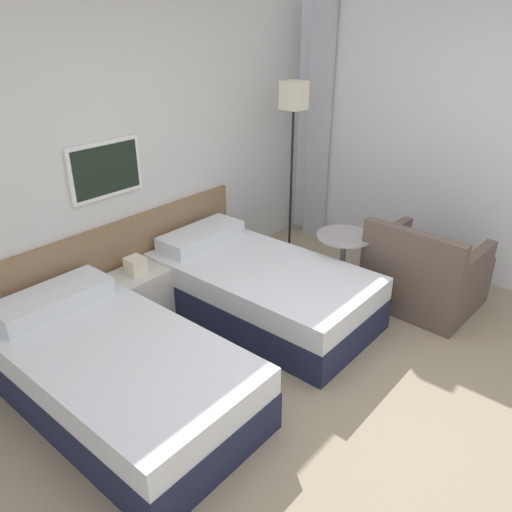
{
  "coord_description": "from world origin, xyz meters",
  "views": [
    {
      "loc": [
        -2.39,
        -1.07,
        2.35
      ],
      "look_at": [
        0.34,
        1.24,
        0.61
      ],
      "focal_mm": 35.0,
      "sensor_mm": 36.0,
      "label": 1
    }
  ],
  "objects_px": {
    "nightstand": "(139,295)",
    "floor_lamp": "(293,117)",
    "bed_near_door": "(116,372)",
    "side_table": "(343,253)",
    "armchair": "(424,276)",
    "bed_near_window": "(259,287)"
  },
  "relations": [
    {
      "from": "floor_lamp",
      "to": "side_table",
      "type": "bearing_deg",
      "value": -113.43
    },
    {
      "from": "floor_lamp",
      "to": "side_table",
      "type": "distance_m",
      "value": 1.41
    },
    {
      "from": "bed_near_door",
      "to": "bed_near_window",
      "type": "height_order",
      "value": "same"
    },
    {
      "from": "bed_near_door",
      "to": "bed_near_window",
      "type": "relative_size",
      "value": 1.0
    },
    {
      "from": "side_table",
      "to": "armchair",
      "type": "bearing_deg",
      "value": -61.24
    },
    {
      "from": "nightstand",
      "to": "side_table",
      "type": "xyz_separation_m",
      "value": [
        1.44,
        -1.09,
        0.2
      ]
    },
    {
      "from": "bed_near_window",
      "to": "nightstand",
      "type": "height_order",
      "value": "bed_near_window"
    },
    {
      "from": "floor_lamp",
      "to": "side_table",
      "type": "height_order",
      "value": "floor_lamp"
    },
    {
      "from": "bed_near_window",
      "to": "side_table",
      "type": "height_order",
      "value": "side_table"
    },
    {
      "from": "bed_near_door",
      "to": "side_table",
      "type": "relative_size",
      "value": 3.14
    },
    {
      "from": "nightstand",
      "to": "side_table",
      "type": "distance_m",
      "value": 1.82
    },
    {
      "from": "bed_near_door",
      "to": "bed_near_window",
      "type": "xyz_separation_m",
      "value": [
        1.47,
        0.0,
        0.0
      ]
    },
    {
      "from": "bed_near_window",
      "to": "side_table",
      "type": "distance_m",
      "value": 0.83
    },
    {
      "from": "floor_lamp",
      "to": "armchair",
      "type": "bearing_deg",
      "value": -91.21
    },
    {
      "from": "bed_near_window",
      "to": "armchair",
      "type": "relative_size",
      "value": 2.1
    },
    {
      "from": "side_table",
      "to": "bed_near_window",
      "type": "bearing_deg",
      "value": 151.48
    },
    {
      "from": "nightstand",
      "to": "bed_near_door",
      "type": "bearing_deg",
      "value": -135.98
    },
    {
      "from": "side_table",
      "to": "armchair",
      "type": "distance_m",
      "value": 0.74
    },
    {
      "from": "floor_lamp",
      "to": "armchair",
      "type": "relative_size",
      "value": 1.99
    },
    {
      "from": "side_table",
      "to": "armchair",
      "type": "relative_size",
      "value": 0.67
    },
    {
      "from": "bed_near_window",
      "to": "floor_lamp",
      "type": "bearing_deg",
      "value": 24.19
    },
    {
      "from": "nightstand",
      "to": "floor_lamp",
      "type": "xyz_separation_m",
      "value": [
        1.82,
        -0.22,
        1.24
      ]
    }
  ]
}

